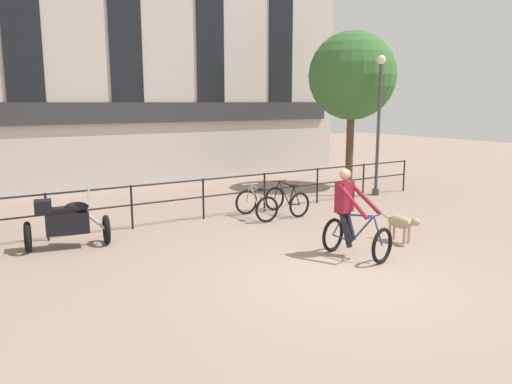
{
  "coord_description": "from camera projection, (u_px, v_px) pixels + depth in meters",
  "views": [
    {
      "loc": [
        -5.62,
        -6.01,
        2.96
      ],
      "look_at": [
        0.09,
        2.86,
        1.05
      ],
      "focal_mm": 35.0,
      "sensor_mm": 36.0,
      "label": 1
    }
  ],
  "objects": [
    {
      "name": "ground_plane",
      "position": [
        342.0,
        278.0,
        8.49
      ],
      "size": [
        60.0,
        60.0,
        0.0
      ],
      "primitive_type": "plane",
      "color": "gray"
    },
    {
      "name": "parked_bicycle_mid_left",
      "position": [
        287.0,
        201.0,
        13.34
      ],
      "size": [
        0.71,
        1.14,
        0.86
      ],
      "rotation": [
        0.0,
        0.0,
        3.19
      ],
      "color": "black",
      "rests_on": "ground_plane"
    },
    {
      "name": "parked_motorcycle",
      "position": [
        67.0,
        221.0,
        10.16
      ],
      "size": [
        1.72,
        0.91,
        1.35
      ],
      "rotation": [
        0.0,
        0.0,
        1.39
      ],
      "color": "black",
      "rests_on": "ground_plane"
    },
    {
      "name": "parked_bicycle_near_lamp",
      "position": [
        256.0,
        205.0,
        12.82
      ],
      "size": [
        0.71,
        1.14,
        0.86
      ],
      "rotation": [
        0.0,
        0.0,
        3.1
      ],
      "color": "black",
      "rests_on": "ground_plane"
    },
    {
      "name": "street_lamp",
      "position": [
        379.0,
        118.0,
        15.66
      ],
      "size": [
        0.28,
        0.28,
        4.38
      ],
      "color": "#424247",
      "rests_on": "ground_plane"
    },
    {
      "name": "canal_railing",
      "position": [
        203.0,
        192.0,
        12.67
      ],
      "size": [
        15.05,
        0.05,
        1.05
      ],
      "color": "black",
      "rests_on": "ground_plane"
    },
    {
      "name": "tree_canalside_right",
      "position": [
        352.0,
        76.0,
        17.1
      ],
      "size": [
        3.01,
        3.01,
        5.35
      ],
      "color": "brown",
      "rests_on": "ground_plane"
    },
    {
      "name": "building_facade",
      "position": [
        122.0,
        31.0,
        16.64
      ],
      "size": [
        18.0,
        0.72,
        10.6
      ],
      "color": "beige",
      "rests_on": "ground_plane"
    },
    {
      "name": "cyclist_with_bike",
      "position": [
        351.0,
        218.0,
        9.6
      ],
      "size": [
        0.93,
        1.3,
        1.7
      ],
      "rotation": [
        0.0,
        0.0,
        0.23
      ],
      "color": "black",
      "rests_on": "ground_plane"
    },
    {
      "name": "dog",
      "position": [
        402.0,
        223.0,
        10.6
      ],
      "size": [
        0.27,
        0.99,
        0.6
      ],
      "rotation": [
        0.0,
        0.0,
        0.05
      ],
      "color": "tan",
      "rests_on": "ground_plane"
    }
  ]
}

